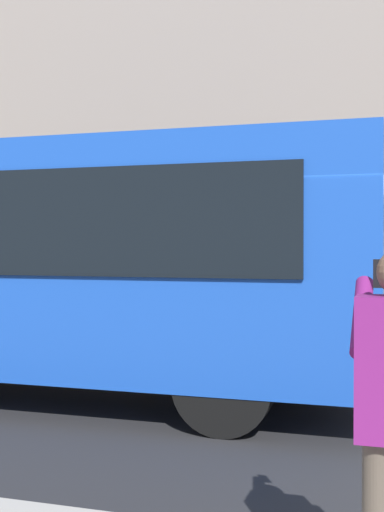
{
  "coord_description": "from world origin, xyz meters",
  "views": [
    {
      "loc": [
        -0.21,
        7.46,
        1.86
      ],
      "look_at": [
        2.23,
        -0.33,
        1.73
      ],
      "focal_mm": 47.45,
      "sensor_mm": 36.0,
      "label": 1
    }
  ],
  "objects": [
    {
      "name": "ground_plane",
      "position": [
        0.0,
        0.0,
        0.0
      ],
      "size": [
        60.0,
        60.0,
        0.0
      ],
      "primitive_type": "plane",
      "color": "#232326"
    },
    {
      "name": "red_bus",
      "position": [
        4.49,
        -0.0,
        1.68
      ],
      "size": [
        9.05,
        2.54,
        3.08
      ],
      "color": "#1947AD",
      "rests_on": "ground_plane"
    }
  ]
}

